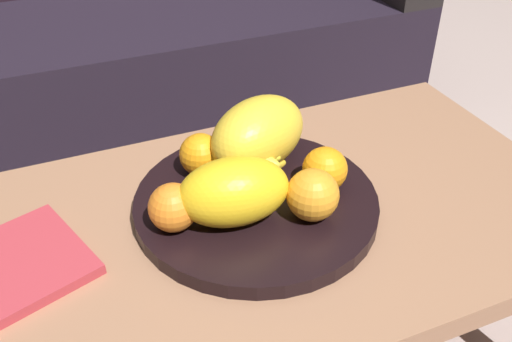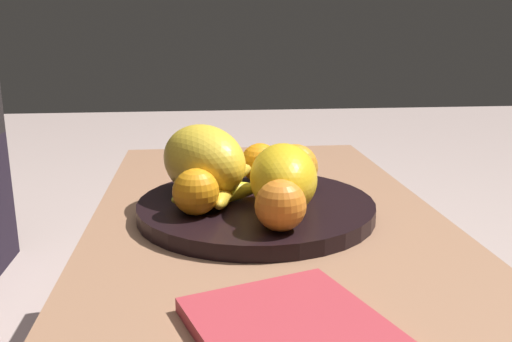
{
  "view_description": "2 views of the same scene",
  "coord_description": "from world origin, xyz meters",
  "px_view_note": "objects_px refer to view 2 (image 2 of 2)",
  "views": [
    {
      "loc": [
        -0.24,
        -0.63,
        0.99
      ],
      "look_at": [
        0.03,
        0.02,
        0.49
      ],
      "focal_mm": 39.95,
      "sensor_mm": 36.0,
      "label": 1
    },
    {
      "loc": [
        -0.82,
        0.11,
        0.71
      ],
      "look_at": [
        0.03,
        0.02,
        0.49
      ],
      "focal_mm": 38.63,
      "sensor_mm": 36.0,
      "label": 2
    }
  ],
  "objects_px": {
    "orange_left": "(260,163)",
    "banana_bunch": "(219,185)",
    "melon_large_front": "(204,161)",
    "melon_smaller_beside": "(283,178)",
    "coffee_table": "(270,248)",
    "orange_right": "(295,167)",
    "fruit_bowl": "(256,208)",
    "orange_back": "(196,192)",
    "orange_front": "(280,205)"
  },
  "relations": [
    {
      "from": "coffee_table",
      "to": "banana_bunch",
      "type": "height_order",
      "value": "banana_bunch"
    },
    {
      "from": "fruit_bowl",
      "to": "melon_smaller_beside",
      "type": "xyz_separation_m",
      "value": [
        -0.05,
        -0.04,
        0.06
      ]
    },
    {
      "from": "melon_smaller_beside",
      "to": "orange_right",
      "type": "distance_m",
      "value": 0.12
    },
    {
      "from": "fruit_bowl",
      "to": "orange_back",
      "type": "height_order",
      "value": "orange_back"
    },
    {
      "from": "fruit_bowl",
      "to": "banana_bunch",
      "type": "bearing_deg",
      "value": 97.28
    },
    {
      "from": "melon_smaller_beside",
      "to": "orange_front",
      "type": "relative_size",
      "value": 2.29
    },
    {
      "from": "melon_smaller_beside",
      "to": "orange_right",
      "type": "height_order",
      "value": "melon_smaller_beside"
    },
    {
      "from": "orange_front",
      "to": "orange_back",
      "type": "xyz_separation_m",
      "value": [
        0.08,
        0.12,
        -0.0
      ]
    },
    {
      "from": "melon_smaller_beside",
      "to": "orange_right",
      "type": "xyz_separation_m",
      "value": [
        0.11,
        -0.04,
        -0.01
      ]
    },
    {
      "from": "orange_front",
      "to": "orange_back",
      "type": "bearing_deg",
      "value": 55.35
    },
    {
      "from": "melon_large_front",
      "to": "banana_bunch",
      "type": "xyz_separation_m",
      "value": [
        -0.05,
        -0.02,
        -0.03
      ]
    },
    {
      "from": "melon_smaller_beside",
      "to": "orange_front",
      "type": "height_order",
      "value": "melon_smaller_beside"
    },
    {
      "from": "coffee_table",
      "to": "fruit_bowl",
      "type": "distance_m",
      "value": 0.07
    },
    {
      "from": "coffee_table",
      "to": "orange_left",
      "type": "distance_m",
      "value": 0.18
    },
    {
      "from": "orange_right",
      "to": "melon_smaller_beside",
      "type": "bearing_deg",
      "value": 160.9
    },
    {
      "from": "coffee_table",
      "to": "orange_right",
      "type": "bearing_deg",
      "value": -30.92
    },
    {
      "from": "melon_smaller_beside",
      "to": "banana_bunch",
      "type": "xyz_separation_m",
      "value": [
        0.04,
        0.1,
        -0.02
      ]
    },
    {
      "from": "coffee_table",
      "to": "orange_back",
      "type": "xyz_separation_m",
      "value": [
        -0.02,
        0.12,
        0.11
      ]
    },
    {
      "from": "orange_left",
      "to": "banana_bunch",
      "type": "height_order",
      "value": "orange_left"
    },
    {
      "from": "fruit_bowl",
      "to": "melon_large_front",
      "type": "distance_m",
      "value": 0.12
    },
    {
      "from": "fruit_bowl",
      "to": "banana_bunch",
      "type": "relative_size",
      "value": 2.4
    },
    {
      "from": "melon_smaller_beside",
      "to": "orange_left",
      "type": "distance_m",
      "value": 0.16
    },
    {
      "from": "melon_large_front",
      "to": "melon_smaller_beside",
      "type": "height_order",
      "value": "melon_large_front"
    },
    {
      "from": "orange_back",
      "to": "melon_large_front",
      "type": "bearing_deg",
      "value": -8.06
    },
    {
      "from": "orange_back",
      "to": "fruit_bowl",
      "type": "bearing_deg",
      "value": -59.25
    },
    {
      "from": "orange_front",
      "to": "orange_left",
      "type": "height_order",
      "value": "same"
    },
    {
      "from": "melon_smaller_beside",
      "to": "orange_front",
      "type": "bearing_deg",
      "value": 168.52
    },
    {
      "from": "orange_back",
      "to": "coffee_table",
      "type": "bearing_deg",
      "value": -78.22
    },
    {
      "from": "melon_large_front",
      "to": "melon_smaller_beside",
      "type": "bearing_deg",
      "value": -126.6
    },
    {
      "from": "melon_large_front",
      "to": "orange_right",
      "type": "height_order",
      "value": "melon_large_front"
    },
    {
      "from": "melon_smaller_beside",
      "to": "orange_front",
      "type": "distance_m",
      "value": 0.09
    },
    {
      "from": "orange_left",
      "to": "banana_bunch",
      "type": "distance_m",
      "value": 0.14
    },
    {
      "from": "orange_back",
      "to": "banana_bunch",
      "type": "xyz_separation_m",
      "value": [
        0.05,
        -0.04,
        -0.0
      ]
    },
    {
      "from": "orange_front",
      "to": "orange_left",
      "type": "relative_size",
      "value": 1.01
    },
    {
      "from": "orange_right",
      "to": "banana_bunch",
      "type": "xyz_separation_m",
      "value": [
        -0.07,
        0.14,
        -0.01
      ]
    },
    {
      "from": "coffee_table",
      "to": "banana_bunch",
      "type": "relative_size",
      "value": 6.95
    },
    {
      "from": "coffee_table",
      "to": "melon_large_front",
      "type": "distance_m",
      "value": 0.18
    },
    {
      "from": "coffee_table",
      "to": "banana_bunch",
      "type": "distance_m",
      "value": 0.13
    },
    {
      "from": "melon_smaller_beside",
      "to": "melon_large_front",
      "type": "bearing_deg",
      "value": 53.4
    },
    {
      "from": "banana_bunch",
      "to": "melon_large_front",
      "type": "bearing_deg",
      "value": 26.44
    },
    {
      "from": "melon_smaller_beside",
      "to": "orange_left",
      "type": "bearing_deg",
      "value": 6.45
    },
    {
      "from": "orange_left",
      "to": "orange_right",
      "type": "bearing_deg",
      "value": -132.08
    },
    {
      "from": "orange_right",
      "to": "banana_bunch",
      "type": "height_order",
      "value": "orange_right"
    },
    {
      "from": "orange_left",
      "to": "orange_front",
      "type": "bearing_deg",
      "value": -179.9
    },
    {
      "from": "coffee_table",
      "to": "orange_left",
      "type": "relative_size",
      "value": 15.58
    },
    {
      "from": "fruit_bowl",
      "to": "orange_front",
      "type": "relative_size",
      "value": 5.33
    },
    {
      "from": "fruit_bowl",
      "to": "orange_right",
      "type": "distance_m",
      "value": 0.11
    },
    {
      "from": "melon_smaller_beside",
      "to": "orange_right",
      "type": "relative_size",
      "value": 2.09
    },
    {
      "from": "coffee_table",
      "to": "orange_back",
      "type": "distance_m",
      "value": 0.16
    },
    {
      "from": "coffee_table",
      "to": "orange_left",
      "type": "height_order",
      "value": "orange_left"
    }
  ]
}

